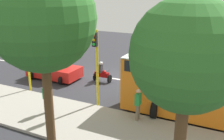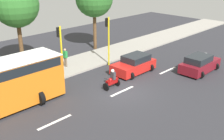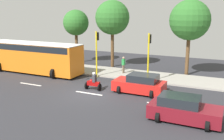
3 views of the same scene
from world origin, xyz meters
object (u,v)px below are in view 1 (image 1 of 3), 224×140
(car_maroon, at_px, (46,53))
(street_tree_center, at_px, (42,19))
(motorcycle, at_px, (102,73))
(car_red, at_px, (53,69))
(traffic_light_midblock, at_px, (26,49))
(pedestrian_near_signal, at_px, (47,97))
(traffic_light_corner, at_px, (96,58))
(pedestrian_by_tree, at_px, (138,104))
(street_tree_south, at_px, (187,57))

(car_maroon, bearing_deg, street_tree_center, 40.71)
(motorcycle, relative_size, street_tree_center, 0.20)
(car_red, distance_m, traffic_light_midblock, 3.69)
(pedestrian_near_signal, distance_m, traffic_light_corner, 3.41)
(pedestrian_by_tree, height_order, traffic_light_midblock, traffic_light_midblock)
(car_red, xyz_separation_m, pedestrian_by_tree, (3.69, 8.29, 0.35))
(car_maroon, bearing_deg, motorcycle, 68.65)
(pedestrian_near_signal, height_order, street_tree_south, street_tree_south)
(pedestrian_near_signal, bearing_deg, traffic_light_corner, 138.45)
(street_tree_center, height_order, street_tree_south, street_tree_center)
(street_tree_center, bearing_deg, pedestrian_near_signal, -137.93)
(motorcycle, distance_m, pedestrian_by_tree, 6.55)
(car_red, distance_m, traffic_light_corner, 6.59)
(pedestrian_near_signal, relative_size, traffic_light_midblock, 0.38)
(motorcycle, relative_size, street_tree_south, 0.23)
(car_maroon, distance_m, traffic_light_corner, 12.04)
(pedestrian_by_tree, height_order, street_tree_center, street_tree_center)
(traffic_light_midblock, height_order, street_tree_center, street_tree_center)
(car_maroon, relative_size, traffic_light_corner, 0.92)
(traffic_light_corner, relative_size, street_tree_center, 0.59)
(pedestrian_near_signal, xyz_separation_m, street_tree_center, (2.91, 2.63, 4.56))
(car_maroon, height_order, motorcycle, motorcycle)
(car_maroon, relative_size, pedestrian_by_tree, 2.45)
(street_tree_center, bearing_deg, car_maroon, -139.29)
(street_tree_center, bearing_deg, traffic_light_midblock, -130.36)
(pedestrian_near_signal, height_order, traffic_light_midblock, traffic_light_midblock)
(traffic_light_corner, bearing_deg, car_maroon, -125.94)
(car_red, height_order, traffic_light_midblock, traffic_light_midblock)
(traffic_light_corner, bearing_deg, motorcycle, -155.55)
(car_maroon, height_order, street_tree_south, street_tree_south)
(pedestrian_by_tree, bearing_deg, street_tree_south, 33.21)
(car_maroon, relative_size, traffic_light_midblock, 0.92)
(traffic_light_corner, xyz_separation_m, traffic_light_midblock, (0.00, -5.20, 0.00))
(pedestrian_by_tree, distance_m, traffic_light_corner, 3.47)
(pedestrian_by_tree, bearing_deg, motorcycle, -135.37)
(car_red, height_order, motorcycle, motorcycle)
(car_red, relative_size, motorcycle, 2.62)
(pedestrian_near_signal, distance_m, traffic_light_midblock, 4.36)
(car_maroon, bearing_deg, pedestrian_near_signal, 40.27)
(pedestrian_by_tree, height_order, street_tree_south, street_tree_south)
(car_maroon, distance_m, pedestrian_by_tree, 14.61)
(pedestrian_near_signal, xyz_separation_m, street_tree_south, (3.24, 7.73, 3.87))
(car_maroon, distance_m, traffic_light_midblock, 8.51)
(traffic_light_corner, relative_size, traffic_light_midblock, 1.00)
(motorcycle, bearing_deg, traffic_light_midblock, -41.38)
(motorcycle, xyz_separation_m, traffic_light_corner, (3.89, 1.77, 2.29))
(pedestrian_by_tree, bearing_deg, traffic_light_corner, -105.01)
(street_tree_south, bearing_deg, street_tree_center, -93.70)
(street_tree_center, bearing_deg, pedestrian_by_tree, 154.05)
(car_red, relative_size, pedestrian_near_signal, 2.37)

